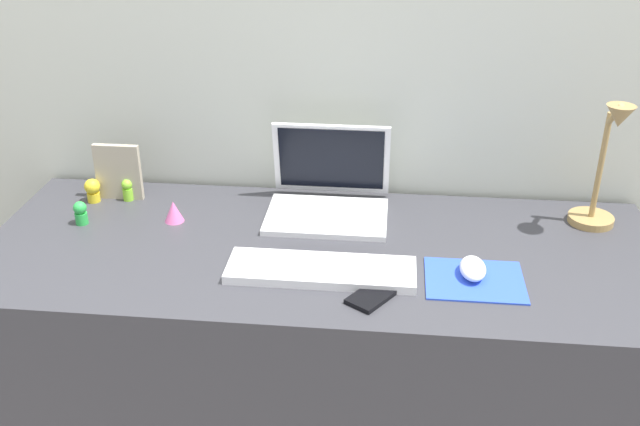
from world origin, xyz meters
TOP-DOWN VIEW (x-y plane):
  - back_wall at (0.00, 0.35)m, footprint 2.78×0.05m
  - desk at (0.00, 0.00)m, footprint 1.58×0.63m
  - laptop at (-0.00, 0.20)m, footprint 0.30×0.25m
  - keyboard at (0.01, -0.12)m, footprint 0.41×0.13m
  - mousepad at (0.34, -0.11)m, footprint 0.21×0.17m
  - mouse at (0.34, -0.09)m, footprint 0.06×0.10m
  - cell_phone at (0.13, -0.19)m, footprint 0.12×0.14m
  - desk_lamp at (0.65, 0.17)m, footprint 0.11×0.16m
  - picture_frame at (-0.55, 0.21)m, footprint 0.12×0.02m
  - toy_figurine_lime at (-0.53, 0.20)m, footprint 0.03×0.03m
  - toy_figurine_pink at (-0.37, 0.10)m, footprint 0.05×0.05m
  - toy_figurine_yellow at (-0.62, 0.18)m, footprint 0.04×0.04m
  - toy_figurine_green at (-0.60, 0.06)m, footprint 0.03×0.03m

SIDE VIEW (x-z plane):
  - desk at x=0.00m, z-range 0.00..0.74m
  - mousepad at x=0.34m, z-range 0.74..0.74m
  - cell_phone at x=0.13m, z-range 0.74..0.75m
  - back_wall at x=0.00m, z-range 0.00..1.50m
  - keyboard at x=0.01m, z-range 0.74..0.76m
  - mouse at x=0.34m, z-range 0.74..0.78m
  - toy_figurine_pink at x=-0.37m, z-range 0.74..0.79m
  - toy_figurine_lime at x=-0.53m, z-range 0.74..0.80m
  - toy_figurine_green at x=-0.60m, z-range 0.74..0.80m
  - toy_figurine_yellow at x=-0.62m, z-range 0.74..0.81m
  - laptop at x=0.00m, z-range 0.69..0.90m
  - picture_frame at x=-0.55m, z-range 0.74..0.89m
  - desk_lamp at x=0.65m, z-range 0.73..1.06m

